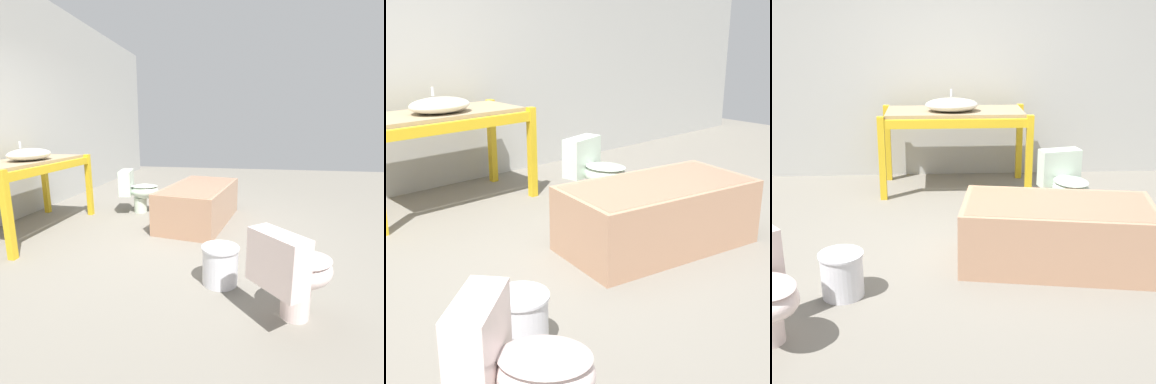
% 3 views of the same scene
% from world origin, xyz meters
% --- Properties ---
extents(ground_plane, '(12.00, 12.00, 0.00)m').
position_xyz_m(ground_plane, '(0.00, 0.00, 0.00)').
color(ground_plane, slate).
extents(shelving_rack, '(1.61, 0.77, 0.89)m').
position_xyz_m(shelving_rack, '(-0.04, 1.68, 0.74)').
color(shelving_rack, gold).
rests_on(shelving_rack, ground_plane).
extents(sink_basin, '(0.56, 0.41, 0.22)m').
position_xyz_m(sink_basin, '(-0.08, 1.60, 0.96)').
color(sink_basin, silver).
rests_on(sink_basin, shelving_rack).
extents(bathtub_main, '(1.56, 0.99, 0.51)m').
position_xyz_m(bathtub_main, '(0.67, -0.30, 0.29)').
color(bathtub_main, tan).
rests_on(bathtub_main, ground_plane).
extents(toilet_near, '(0.47, 0.62, 0.64)m').
position_xyz_m(toilet_near, '(0.97, 0.69, 0.35)').
color(toilet_near, silver).
rests_on(toilet_near, ground_plane).
extents(toilet_far, '(0.64, 0.66, 0.64)m').
position_xyz_m(toilet_far, '(-1.30, -1.23, 0.35)').
color(toilet_far, silver).
rests_on(toilet_far, ground_plane).
extents(bucket_white, '(0.31, 0.31, 0.32)m').
position_xyz_m(bucket_white, '(-0.92, -0.71, 0.17)').
color(bucket_white, silver).
rests_on(bucket_white, ground_plane).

